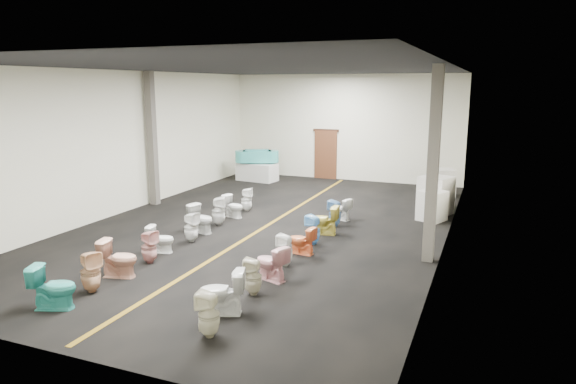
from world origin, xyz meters
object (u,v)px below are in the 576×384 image
appliance_crate_a (432,206)px  appliance_crate_d (444,183)px  toilet_left_1 (91,272)px  toilet_right_5 (302,240)px  bathtub (257,156)px  toilet_left_3 (149,247)px  toilet_right_6 (313,230)px  toilet_right_1 (222,292)px  toilet_left_6 (201,219)px  toilet_right_2 (253,277)px  toilet_left_4 (161,239)px  appliance_crate_c (439,196)px  toilet_right_0 (209,315)px  toilet_left_5 (191,227)px  toilet_right_4 (285,250)px  toilet_right_9 (341,209)px  toilet_left_0 (54,287)px  toilet_left_8 (234,206)px  toilet_right_3 (271,263)px  toilet_left_7 (219,211)px  toilet_left_9 (246,200)px  appliance_crate_b (436,195)px  toilet_right_8 (335,213)px  display_table (257,172)px  toilet_left_2 (119,258)px

appliance_crate_a → appliance_crate_d: bearing=90.0°
toilet_left_1 → toilet_right_5: 4.86m
bathtub → toilet_left_3: 10.66m
toilet_right_6 → toilet_right_1: bearing=17.3°
toilet_left_6 → toilet_right_2: 4.69m
bathtub → toilet_left_4: size_ratio=2.62×
appliance_crate_c → toilet_left_6: bearing=-135.7°
toilet_right_0 → toilet_right_1: (-0.22, 0.84, 0.02)m
toilet_left_6 → bathtub: bearing=29.3°
toilet_left_1 → toilet_left_3: size_ratio=1.10×
toilet_left_5 → toilet_right_6: 3.20m
appliance_crate_d → toilet_right_4: appliance_crate_d is taller
toilet_left_5 → toilet_right_9: toilet_left_5 is taller
toilet_left_3 → toilet_left_0: bearing=-175.1°
toilet_left_4 → toilet_right_6: toilet_right_6 is taller
toilet_right_0 → toilet_right_4: size_ratio=1.06×
toilet_left_4 → toilet_right_5: bearing=-82.6°
toilet_right_5 → toilet_right_6: toilet_right_6 is taller
toilet_right_0 → toilet_right_2: 1.84m
toilet_left_3 → toilet_right_2: (3.02, -0.76, -0.02)m
toilet_left_5 → toilet_left_8: size_ratio=1.14×
toilet_left_0 → toilet_right_3: bearing=-68.9°
toilet_left_1 → toilet_right_6: toilet_left_1 is taller
appliance_crate_a → appliance_crate_d: 3.75m
toilet_left_7 → toilet_left_8: toilet_left_7 is taller
toilet_right_3 → toilet_right_4: 0.91m
toilet_left_1 → toilet_left_4: size_ratio=1.28×
toilet_left_9 → toilet_right_5: bearing=-149.4°
appliance_crate_a → appliance_crate_d: (0.00, 3.75, 0.05)m
toilet_left_3 → toilet_left_5: 1.77m
toilet_right_4 → appliance_crate_b: bearing=159.9°
toilet_right_3 → toilet_right_1: bearing=14.8°
bathtub → toilet_right_8: (5.23, -5.80, -0.68)m
display_table → toilet_right_5: 9.95m
display_table → appliance_crate_d: size_ratio=1.67×
toilet_left_4 → toilet_right_9: toilet_right_9 is taller
display_table → toilet_right_1: size_ratio=2.04×
toilet_left_3 → toilet_right_3: bearing=-81.4°
toilet_right_6 → appliance_crate_b: bearing=169.7°
toilet_right_5 → toilet_right_9: (-0.02, 3.49, -0.01)m
toilet_left_0 → toilet_right_6: bearing=-50.4°
appliance_crate_d → toilet_right_1: bearing=-102.9°
toilet_right_3 → toilet_left_8: bearing=-124.2°
toilet_left_2 → toilet_left_7: bearing=-12.8°
toilet_left_1 → toilet_right_0: (3.12, -0.75, -0.04)m
toilet_left_8 → toilet_right_2: size_ratio=0.94×
toilet_left_5 → toilet_right_8: size_ratio=1.01×
bathtub → toilet_right_2: (5.18, -11.18, -0.70)m
appliance_crate_a → toilet_right_3: (-2.57, -6.30, -0.07)m
appliance_crate_d → toilet_left_4: (-5.83, -9.36, -0.17)m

